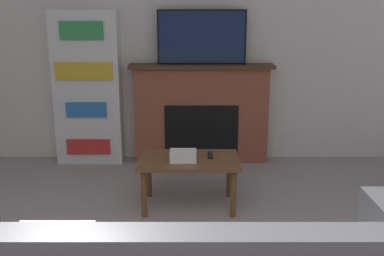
{
  "coord_description": "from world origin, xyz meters",
  "views": [
    {
      "loc": [
        0.07,
        -1.24,
        1.67
      ],
      "look_at": [
        0.07,
        2.37,
        0.71
      ],
      "focal_mm": 42.0,
      "sensor_mm": 36.0,
      "label": 1
    }
  ],
  "objects_px": {
    "tv": "(202,37)",
    "bookshelf": "(89,88)",
    "fireplace": "(202,113)",
    "coffee_table": "(189,166)"
  },
  "relations": [
    {
      "from": "fireplace",
      "to": "tv",
      "type": "bearing_deg",
      "value": -90.0
    },
    {
      "from": "fireplace",
      "to": "bookshelf",
      "type": "bearing_deg",
      "value": -178.99
    },
    {
      "from": "fireplace",
      "to": "tv",
      "type": "height_order",
      "value": "tv"
    },
    {
      "from": "coffee_table",
      "to": "fireplace",
      "type": "bearing_deg",
      "value": 83.95
    },
    {
      "from": "coffee_table",
      "to": "bookshelf",
      "type": "height_order",
      "value": "bookshelf"
    },
    {
      "from": "fireplace",
      "to": "tv",
      "type": "distance_m",
      "value": 0.83
    },
    {
      "from": "fireplace",
      "to": "bookshelf",
      "type": "relative_size",
      "value": 0.94
    },
    {
      "from": "tv",
      "to": "fireplace",
      "type": "bearing_deg",
      "value": 90.0
    },
    {
      "from": "fireplace",
      "to": "coffee_table",
      "type": "distance_m",
      "value": 1.25
    },
    {
      "from": "tv",
      "to": "bookshelf",
      "type": "distance_m",
      "value": 1.35
    }
  ]
}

